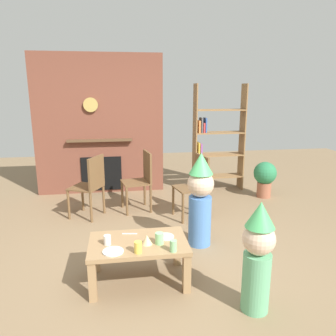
# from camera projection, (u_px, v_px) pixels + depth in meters

# --- Properties ---
(ground_plane) EXTENTS (12.00, 12.00, 0.00)m
(ground_plane) POSITION_uv_depth(u_px,v_px,m) (160.00, 259.00, 3.59)
(ground_plane) COLOR #846B4C
(brick_fireplace_feature) EXTENTS (2.20, 0.28, 2.40)m
(brick_fireplace_feature) POSITION_uv_depth(u_px,v_px,m) (100.00, 125.00, 5.70)
(brick_fireplace_feature) COLOR brown
(brick_fireplace_feature) RESTS_ON ground_plane
(bookshelf) EXTENTS (0.90, 0.28, 1.90)m
(bookshelf) POSITION_uv_depth(u_px,v_px,m) (215.00, 142.00, 5.87)
(bookshelf) COLOR olive
(bookshelf) RESTS_ON ground_plane
(coffee_table) EXTENTS (0.93, 0.58, 0.41)m
(coffee_table) POSITION_uv_depth(u_px,v_px,m) (138.00, 249.00, 3.11)
(coffee_table) COLOR #9E7A51
(coffee_table) RESTS_ON ground_plane
(paper_cup_near_left) EXTENTS (0.07, 0.07, 0.09)m
(paper_cup_near_left) POSITION_uv_depth(u_px,v_px,m) (107.00, 240.00, 3.02)
(paper_cup_near_left) COLOR silver
(paper_cup_near_left) RESTS_ON coffee_table
(paper_cup_near_right) EXTENTS (0.08, 0.08, 0.11)m
(paper_cup_near_right) POSITION_uv_depth(u_px,v_px,m) (159.00, 238.00, 3.04)
(paper_cup_near_right) COLOR #8CD18C
(paper_cup_near_right) RESTS_ON coffee_table
(paper_cup_center) EXTENTS (0.07, 0.07, 0.10)m
(paper_cup_center) POSITION_uv_depth(u_px,v_px,m) (138.00, 247.00, 2.87)
(paper_cup_center) COLOR #F2CC4C
(paper_cup_center) RESTS_ON coffee_table
(paper_cup_far_left) EXTENTS (0.06, 0.06, 0.11)m
(paper_cup_far_left) POSITION_uv_depth(u_px,v_px,m) (173.00, 246.00, 2.89)
(paper_cup_far_left) COLOR #8CD18C
(paper_cup_far_left) RESTS_ON coffee_table
(paper_plate_front) EXTENTS (0.16, 0.16, 0.01)m
(paper_plate_front) POSITION_uv_depth(u_px,v_px,m) (166.00, 237.00, 3.18)
(paper_plate_front) COLOR white
(paper_plate_front) RESTS_ON coffee_table
(paper_plate_rear) EXTENTS (0.19, 0.19, 0.01)m
(paper_plate_rear) POSITION_uv_depth(u_px,v_px,m) (113.00, 251.00, 2.89)
(paper_plate_rear) COLOR white
(paper_plate_rear) RESTS_ON coffee_table
(birthday_cake_slice) EXTENTS (0.10, 0.10, 0.09)m
(birthday_cake_slice) POSITION_uv_depth(u_px,v_px,m) (147.00, 240.00, 3.03)
(birthday_cake_slice) COLOR #EAC68C
(birthday_cake_slice) RESTS_ON coffee_table
(table_fork) EXTENTS (0.15, 0.04, 0.01)m
(table_fork) POSITION_uv_depth(u_px,v_px,m) (130.00, 234.00, 3.25)
(table_fork) COLOR silver
(table_fork) RESTS_ON coffee_table
(child_with_cone_hat) EXTENTS (0.27, 0.27, 0.96)m
(child_with_cone_hat) POSITION_uv_depth(u_px,v_px,m) (258.00, 255.00, 2.66)
(child_with_cone_hat) COLOR #66B27F
(child_with_cone_hat) RESTS_ON ground_plane
(child_in_pink) EXTENTS (0.31, 0.31, 1.11)m
(child_in_pink) POSITION_uv_depth(u_px,v_px,m) (200.00, 197.00, 3.80)
(child_in_pink) COLOR #4C7FC6
(child_in_pink) RESTS_ON ground_plane
(dining_chair_left) EXTENTS (0.54, 0.54, 0.90)m
(dining_chair_left) POSITION_uv_depth(u_px,v_px,m) (91.00, 183.00, 4.65)
(dining_chair_left) COLOR brown
(dining_chair_left) RESTS_ON ground_plane
(dining_chair_middle) EXTENTS (0.46, 0.46, 0.90)m
(dining_chair_middle) POSITION_uv_depth(u_px,v_px,m) (142.00, 177.00, 4.95)
(dining_chair_middle) COLOR brown
(dining_chair_middle) RESTS_ON ground_plane
(dining_chair_right) EXTENTS (0.48, 0.48, 0.90)m
(dining_chair_right) POSITION_uv_depth(u_px,v_px,m) (196.00, 183.00, 4.67)
(dining_chair_right) COLOR brown
(dining_chair_right) RESTS_ON ground_plane
(potted_plant_tall) EXTENTS (0.38, 0.38, 0.61)m
(potted_plant_tall) POSITION_uv_depth(u_px,v_px,m) (265.00, 176.00, 5.57)
(potted_plant_tall) COLOR #9E5B42
(potted_plant_tall) RESTS_ON ground_plane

